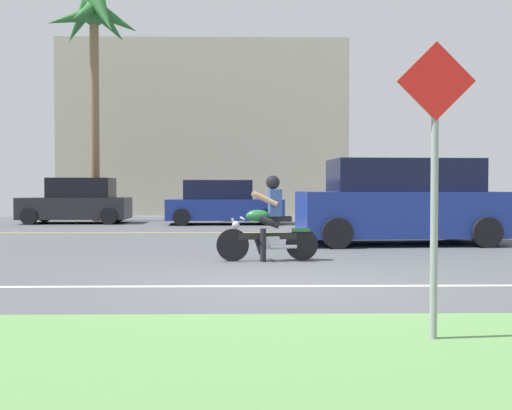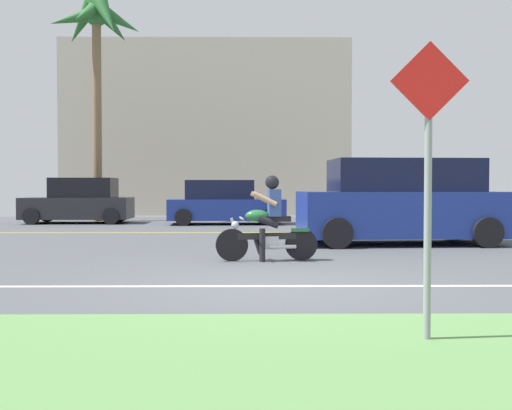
{
  "view_description": "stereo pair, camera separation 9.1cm",
  "coord_description": "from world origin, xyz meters",
  "px_view_note": "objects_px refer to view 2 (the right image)",
  "views": [
    {
      "loc": [
        -0.53,
        -8.07,
        1.28
      ],
      "look_at": [
        -0.31,
        4.23,
        0.91
      ],
      "focal_mm": 43.36,
      "sensor_mm": 36.0,
      "label": 1
    },
    {
      "loc": [
        -0.43,
        -8.07,
        1.28
      ],
      "look_at": [
        -0.31,
        4.23,
        0.91
      ],
      "focal_mm": 43.36,
      "sensor_mm": 36.0,
      "label": 2
    }
  ],
  "objects_px": {
    "suv_nearby": "(401,203)",
    "street_sign": "(429,161)",
    "motorcyclist": "(268,225)",
    "parked_car_1": "(224,204)",
    "parked_car_0": "(80,202)",
    "parked_car_2": "(389,204)",
    "palm_tree_1": "(97,32)"
  },
  "relations": [
    {
      "from": "suv_nearby",
      "to": "palm_tree_1",
      "type": "xyz_separation_m",
      "value": [
        -8.97,
        9.22,
        6.01
      ]
    },
    {
      "from": "parked_car_1",
      "to": "street_sign",
      "type": "distance_m",
      "value": 16.17
    },
    {
      "from": "parked_car_0",
      "to": "street_sign",
      "type": "relative_size",
      "value": 1.52
    },
    {
      "from": "palm_tree_1",
      "to": "parked_car_1",
      "type": "bearing_deg",
      "value": -22.42
    },
    {
      "from": "parked_car_0",
      "to": "parked_car_2",
      "type": "distance_m",
      "value": 10.55
    },
    {
      "from": "parked_car_0",
      "to": "street_sign",
      "type": "distance_m",
      "value": 18.19
    },
    {
      "from": "suv_nearby",
      "to": "street_sign",
      "type": "height_order",
      "value": "street_sign"
    },
    {
      "from": "parked_car_2",
      "to": "motorcyclist",
      "type": "bearing_deg",
      "value": -113.88
    },
    {
      "from": "suv_nearby",
      "to": "parked_car_0",
      "type": "relative_size",
      "value": 1.26
    },
    {
      "from": "motorcyclist",
      "to": "suv_nearby",
      "type": "xyz_separation_m",
      "value": [
        3.05,
        3.04,
        0.29
      ]
    },
    {
      "from": "parked_car_2",
      "to": "palm_tree_1",
      "type": "bearing_deg",
      "value": 165.12
    },
    {
      "from": "motorcyclist",
      "to": "parked_car_1",
      "type": "height_order",
      "value": "parked_car_1"
    },
    {
      "from": "parked_car_0",
      "to": "street_sign",
      "type": "bearing_deg",
      "value": -66.17
    },
    {
      "from": "palm_tree_1",
      "to": "parked_car_0",
      "type": "bearing_deg",
      "value": -103.26
    },
    {
      "from": "palm_tree_1",
      "to": "street_sign",
      "type": "relative_size",
      "value": 3.4
    },
    {
      "from": "suv_nearby",
      "to": "parked_car_1",
      "type": "bearing_deg",
      "value": 120.16
    },
    {
      "from": "suv_nearby",
      "to": "parked_car_1",
      "type": "height_order",
      "value": "suv_nearby"
    },
    {
      "from": "suv_nearby",
      "to": "palm_tree_1",
      "type": "distance_m",
      "value": 14.2
    },
    {
      "from": "motorcyclist",
      "to": "suv_nearby",
      "type": "bearing_deg",
      "value": 44.9
    },
    {
      "from": "parked_car_0",
      "to": "street_sign",
      "type": "height_order",
      "value": "street_sign"
    },
    {
      "from": "motorcyclist",
      "to": "parked_car_1",
      "type": "relative_size",
      "value": 0.44
    },
    {
      "from": "parked_car_0",
      "to": "parked_car_1",
      "type": "height_order",
      "value": "parked_car_0"
    },
    {
      "from": "parked_car_0",
      "to": "motorcyclist",
      "type": "bearing_deg",
      "value": -60.33
    },
    {
      "from": "suv_nearby",
      "to": "motorcyclist",
      "type": "bearing_deg",
      "value": -135.1
    },
    {
      "from": "suv_nearby",
      "to": "parked_car_2",
      "type": "height_order",
      "value": "suv_nearby"
    },
    {
      "from": "suv_nearby",
      "to": "street_sign",
      "type": "bearing_deg",
      "value": -102.52
    },
    {
      "from": "motorcyclist",
      "to": "parked_car_0",
      "type": "distance_m",
      "value": 12.59
    },
    {
      "from": "suv_nearby",
      "to": "parked_car_0",
      "type": "bearing_deg",
      "value": 139.59
    },
    {
      "from": "suv_nearby",
      "to": "street_sign",
      "type": "xyz_separation_m",
      "value": [
        -1.94,
        -8.73,
        0.57
      ]
    },
    {
      "from": "parked_car_0",
      "to": "parked_car_2",
      "type": "bearing_deg",
      "value": -7.51
    },
    {
      "from": "motorcyclist",
      "to": "street_sign",
      "type": "distance_m",
      "value": 5.86
    },
    {
      "from": "motorcyclist",
      "to": "parked_car_2",
      "type": "relative_size",
      "value": 0.42
    }
  ]
}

